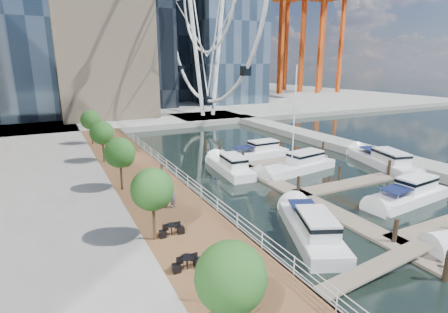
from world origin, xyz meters
name	(u,v)px	position (x,y,z in m)	size (l,w,h in m)	color
ground	(338,241)	(0.00, 0.00, 0.00)	(520.00, 520.00, 0.00)	black
boardwalk	(147,187)	(-9.00, 15.00, 0.50)	(6.00, 60.00, 1.00)	brown
seawall	(178,182)	(-6.00, 15.00, 0.50)	(0.25, 60.00, 1.00)	#595954
land_far	(103,100)	(0.00, 102.00, 0.50)	(200.00, 114.00, 1.00)	gray
breakwater	(340,145)	(20.00, 20.00, 0.50)	(4.00, 60.00, 1.00)	gray
pier	(208,118)	(14.00, 52.00, 0.50)	(14.00, 12.00, 1.00)	gray
railing	(176,172)	(-6.10, 15.00, 1.52)	(0.10, 60.00, 1.05)	white
floating_docks	(325,176)	(7.97, 9.98, 0.49)	(16.00, 34.00, 2.60)	#6D6051
port_cranes	(290,41)	(67.67, 95.67, 20.00)	(40.00, 52.00, 38.00)	#D84C14
street_trees	(120,153)	(-11.40, 14.00, 4.29)	(2.60, 42.60, 4.60)	#3F2B1C
cafe_tables	(210,281)	(-10.40, -2.00, 1.37)	(2.50, 13.70, 0.74)	black
yacht_foreground	(407,202)	(10.44, 2.41, 0.00)	(2.48, 9.26, 2.15)	white
pedestrian_near	(173,197)	(-8.72, 8.25, 1.80)	(0.58, 0.38, 1.60)	#4E5868
pedestrian_mid	(162,171)	(-7.52, 15.12, 1.80)	(0.77, 0.60, 1.59)	#8A6B5F
pedestrian_far	(110,139)	(-9.39, 32.06, 1.82)	(0.96, 0.40, 1.63)	#2F333B
moored_yachts	(307,176)	(7.33, 11.95, 0.00)	(24.98, 29.50, 11.50)	white
cafe_seating	(234,305)	(-10.74, -5.05, 2.26)	(4.33, 6.85, 2.73)	#0E3516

